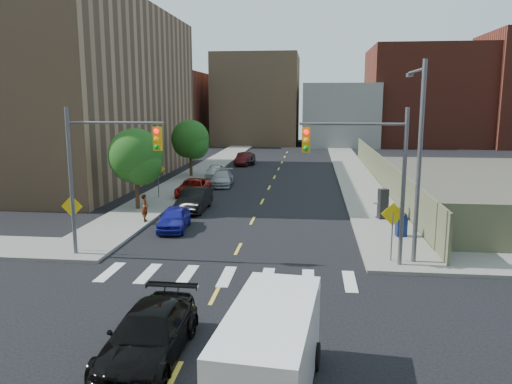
% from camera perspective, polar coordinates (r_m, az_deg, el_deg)
% --- Properties ---
extents(ground, '(160.00, 160.00, 0.00)m').
position_cam_1_polar(ground, '(17.63, -5.98, -14.01)').
color(ground, black).
rests_on(ground, ground).
extents(sidewalk_nw, '(3.50, 73.00, 0.15)m').
position_cam_1_polar(sidewalk_nw, '(58.72, -4.75, 3.29)').
color(sidewalk_nw, gray).
rests_on(sidewalk_nw, ground).
extents(sidewalk_ne, '(3.50, 73.00, 0.15)m').
position_cam_1_polar(sidewalk_ne, '(57.77, 10.54, 3.03)').
color(sidewalk_ne, gray).
rests_on(sidewalk_ne, ground).
extents(fence_north, '(0.12, 44.00, 2.50)m').
position_cam_1_polar(fence_north, '(44.49, 14.17, 2.27)').
color(fence_north, '#646547').
rests_on(fence_north, ground).
extents(building_nw, '(22.00, 30.00, 16.00)m').
position_cam_1_polar(building_nw, '(52.34, -23.22, 10.34)').
color(building_nw, '#8C6B4C').
rests_on(building_nw, ground).
extents(bg_bldg_west, '(14.00, 18.00, 12.00)m').
position_cam_1_polar(bg_bldg_west, '(89.41, -10.34, 9.37)').
color(bg_bldg_west, '#592319').
rests_on(bg_bldg_west, ground).
extents(bg_bldg_midwest, '(14.00, 16.00, 15.00)m').
position_cam_1_polar(bg_bldg_midwest, '(88.19, 0.19, 10.50)').
color(bg_bldg_midwest, '#8C6B4C').
rests_on(bg_bldg_midwest, ground).
extents(bg_bldg_center, '(12.00, 16.00, 10.00)m').
position_cam_1_polar(bg_bldg_center, '(85.82, 9.48, 8.70)').
color(bg_bldg_center, gray).
rests_on(bg_bldg_center, ground).
extents(bg_bldg_east, '(18.00, 18.00, 16.00)m').
position_cam_1_polar(bg_bldg_east, '(89.59, 18.60, 10.29)').
color(bg_bldg_east, '#592319').
rests_on(bg_bldg_east, ground).
extents(signal_nw, '(4.59, 0.30, 7.00)m').
position_cam_1_polar(signal_nw, '(23.83, -17.26, 3.31)').
color(signal_nw, '#59595E').
rests_on(signal_nw, ground).
extents(signal_ne, '(4.59, 0.30, 7.00)m').
position_cam_1_polar(signal_ne, '(21.98, 12.73, 2.97)').
color(signal_ne, '#59595E').
rests_on(signal_ne, ground).
extents(streetlight_ne, '(0.25, 3.70, 9.00)m').
position_cam_1_polar(streetlight_ne, '(23.13, 18.04, 4.80)').
color(streetlight_ne, '#59595E').
rests_on(streetlight_ne, ground).
extents(warn_sign_nw, '(1.06, 0.06, 2.83)m').
position_cam_1_polar(warn_sign_nw, '(25.46, -20.26, -2.22)').
color(warn_sign_nw, '#59595E').
rests_on(warn_sign_nw, ground).
extents(warn_sign_ne, '(1.06, 0.06, 2.83)m').
position_cam_1_polar(warn_sign_ne, '(23.08, 15.35, -3.20)').
color(warn_sign_ne, '#59595E').
rests_on(warn_sign_ne, ground).
extents(warn_sign_midwest, '(1.06, 0.06, 2.83)m').
position_cam_1_polar(warn_sign_midwest, '(37.80, -11.14, 2.15)').
color(warn_sign_midwest, '#59595E').
rests_on(warn_sign_midwest, ground).
extents(tree_west_near, '(3.66, 3.64, 5.52)m').
position_cam_1_polar(tree_west_near, '(33.97, -13.56, 3.68)').
color(tree_west_near, '#332114').
rests_on(tree_west_near, ground).
extents(tree_west_far, '(3.66, 3.64, 5.52)m').
position_cam_1_polar(tree_west_far, '(48.27, -7.50, 5.77)').
color(tree_west_far, '#332114').
rests_on(tree_west_far, ground).
extents(parked_car_blue, '(1.88, 3.95, 1.31)m').
position_cam_1_polar(parked_car_blue, '(28.89, -9.35, -3.00)').
color(parked_car_blue, '#1A1B93').
rests_on(parked_car_blue, ground).
extents(parked_car_black, '(1.65, 4.61, 1.51)m').
position_cam_1_polar(parked_car_black, '(33.64, -7.04, -0.87)').
color(parked_car_black, black).
rests_on(parked_car_black, ground).
extents(parked_car_red, '(2.53, 4.96, 1.34)m').
position_cam_1_polar(parked_car_red, '(38.71, -7.20, 0.47)').
color(parked_car_red, '#A21810').
rests_on(parked_car_red, ground).
extents(parked_car_silver, '(2.15, 4.63, 1.31)m').
position_cam_1_polar(parked_car_silver, '(43.45, -3.95, 1.59)').
color(parked_car_silver, '#929599').
rests_on(parked_car_silver, ground).
extents(parked_car_white, '(1.80, 4.08, 1.36)m').
position_cam_1_polar(parked_car_white, '(47.39, -4.67, 2.34)').
color(parked_car_white, silver).
rests_on(parked_car_white, ground).
extents(parked_car_maroon, '(1.74, 4.33, 1.40)m').
position_cam_1_polar(parked_car_maroon, '(57.44, -1.40, 3.79)').
color(parked_car_maroon, '#3A0B0E').
rests_on(parked_car_maroon, ground).
extents(parked_car_grey, '(2.64, 5.05, 1.36)m').
position_cam_1_polar(parked_car_grey, '(58.66, -1.23, 3.91)').
color(parked_car_grey, black).
rests_on(parked_car_grey, ground).
extents(black_sedan, '(2.11, 5.00, 1.44)m').
position_cam_1_polar(black_sedan, '(15.02, -12.16, -15.68)').
color(black_sedan, black).
rests_on(black_sedan, ground).
extents(cargo_van, '(2.53, 5.30, 2.35)m').
position_cam_1_polar(cargo_van, '(12.87, 1.77, -17.52)').
color(cargo_van, white).
rests_on(cargo_van, ground).
extents(mailbox, '(0.61, 0.51, 1.32)m').
position_cam_1_polar(mailbox, '(27.69, 16.28, -3.58)').
color(mailbox, '#0D1C51').
rests_on(mailbox, sidewalk_ne).
extents(payphone, '(0.66, 0.59, 1.85)m').
position_cam_1_polar(payphone, '(31.43, 14.31, -1.32)').
color(payphone, black).
rests_on(payphone, sidewalk_ne).
extents(pedestrian_west, '(0.54, 0.68, 1.64)m').
position_cam_1_polar(pedestrian_west, '(30.53, -12.58, -1.79)').
color(pedestrian_west, gray).
rests_on(pedestrian_west, sidewalk_nw).
extents(pedestrian_east, '(0.91, 0.74, 1.72)m').
position_cam_1_polar(pedestrian_east, '(31.70, 13.97, -1.33)').
color(pedestrian_east, gray).
rests_on(pedestrian_east, sidewalk_ne).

